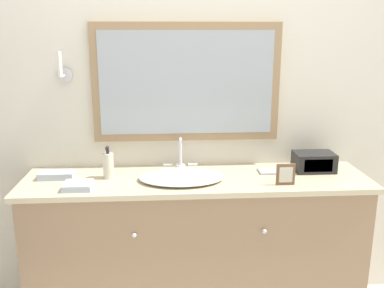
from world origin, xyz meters
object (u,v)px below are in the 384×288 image
soap_bottle (108,165)px  sink_basin (182,176)px  appliance_box (314,162)px  picture_frame (286,174)px

soap_bottle → sink_basin: bearing=-6.6°
soap_bottle → appliance_box: 1.21m
soap_bottle → picture_frame: (0.97, -0.18, -0.02)m
soap_bottle → picture_frame: soap_bottle is taller
picture_frame → sink_basin: bearing=167.0°
soap_bottle → picture_frame: 0.99m
soap_bottle → appliance_box: soap_bottle is taller
appliance_box → picture_frame: bearing=-136.0°
picture_frame → soap_bottle: bearing=169.7°
soap_bottle → picture_frame: bearing=-10.3°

